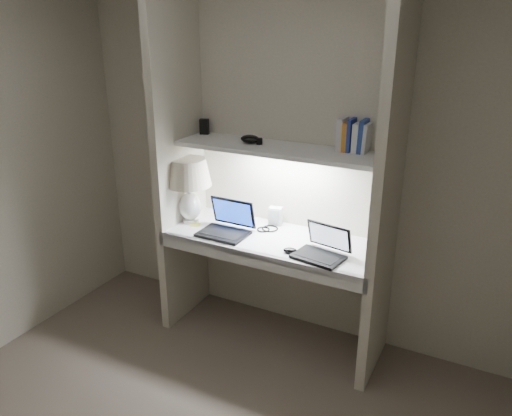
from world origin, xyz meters
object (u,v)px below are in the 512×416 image
Objects in this scene: laptop_main at (227,226)px; book_row at (354,136)px; table_lamp at (189,180)px; speaker at (276,216)px; laptop_netbook at (322,249)px.

book_row is at bearing 20.87° from laptop_main.
speaker is at bearing 22.03° from table_lamp.
table_lamp is at bearing -175.11° from laptop_netbook.
book_row is (0.05, 0.32, 0.65)m from laptop_netbook.
book_row is (1.09, 0.23, 0.38)m from table_lamp.
laptop_main is at bearing -140.91° from speaker.
laptop_netbook is at bearing -2.65° from laptop_main.
laptop_main is at bearing -173.35° from laptop_netbook.
laptop_main is (0.33, -0.05, -0.26)m from table_lamp.
table_lamp is at bearing -168.22° from book_row.
speaker is at bearing 179.77° from book_row.
book_row reaches higher than speaker.
speaker is 0.64× the size of book_row.
laptop_main reaches higher than speaker.
table_lamp is 1.17m from book_row.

